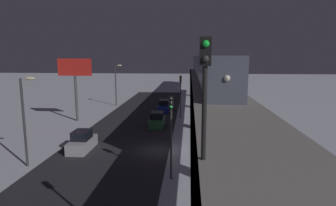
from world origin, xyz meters
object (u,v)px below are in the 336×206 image
(sedan_silver, at_px, (82,142))
(commercial_billboard, at_px, (75,73))
(rail_signal, at_px, (205,78))
(sedan_green, at_px, (157,121))
(traffic_light_near, at_px, (171,126))
(traffic_light_mid, at_px, (180,91))
(sedan_blue, at_px, (164,107))
(subway_train, at_px, (203,64))

(sedan_silver, distance_m, commercial_billboard, 14.97)
(rail_signal, height_order, sedan_green, rail_signal)
(traffic_light_near, bearing_deg, traffic_light_mid, -90.00)
(sedan_blue, bearing_deg, traffic_light_mid, -61.35)
(sedan_blue, distance_m, traffic_light_near, 27.15)
(subway_train, height_order, traffic_light_mid, subway_train)
(rail_signal, xyz_separation_m, sedan_green, (4.70, -27.66, -7.85))
(sedan_blue, bearing_deg, sedan_green, -90.00)
(sedan_green, relative_size, sedan_silver, 1.02)
(sedan_blue, relative_size, commercial_billboard, 0.52)
(subway_train, distance_m, traffic_light_mid, 15.72)
(subway_train, height_order, sedan_green, subway_train)
(sedan_green, distance_m, traffic_light_near, 16.83)
(subway_train, xyz_separation_m, traffic_light_mid, (3.89, 14.83, -3.51))
(sedan_blue, bearing_deg, subway_train, 54.49)
(subway_train, bearing_deg, commercial_billboard, 43.19)
(sedan_blue, bearing_deg, traffic_light_near, -83.82)
(sedan_green, height_order, sedan_blue, same)
(sedan_green, relative_size, traffic_light_mid, 0.67)
(sedan_blue, height_order, commercial_billboard, commercial_billboard)
(sedan_blue, xyz_separation_m, sedan_silver, (6.40, 20.58, -0.00))
(sedan_green, height_order, sedan_silver, same)
(subway_train, relative_size, sedan_silver, 17.66)
(sedan_green, relative_size, commercial_billboard, 0.48)
(sedan_silver, bearing_deg, subway_train, -113.67)
(sedan_green, bearing_deg, commercial_billboard, 168.05)
(subway_train, relative_size, traffic_light_mid, 11.57)
(traffic_light_mid, bearing_deg, subway_train, -104.70)
(traffic_light_near, height_order, traffic_light_mid, same)
(traffic_light_near, distance_m, traffic_light_mid, 21.47)
(subway_train, xyz_separation_m, sedan_blue, (6.79, 9.52, -6.90))
(subway_train, distance_m, sedan_silver, 33.57)
(traffic_light_near, bearing_deg, subway_train, -96.12)
(subway_train, bearing_deg, traffic_light_mid, 75.30)
(sedan_blue, relative_size, sedan_silver, 1.11)
(sedan_silver, relative_size, traffic_light_mid, 0.66)
(sedan_blue, relative_size, traffic_light_mid, 0.73)
(rail_signal, xyz_separation_m, traffic_light_near, (1.80, -11.43, -4.45))
(sedan_silver, bearing_deg, sedan_blue, -107.28)
(rail_signal, xyz_separation_m, commercial_billboard, (16.60, -30.18, -1.82))
(sedan_silver, relative_size, commercial_billboard, 0.47)
(subway_train, bearing_deg, traffic_light_near, 83.88)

